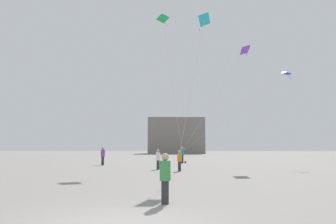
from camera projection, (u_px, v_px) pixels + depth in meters
ground_plane at (118, 224)px, 7.75m from camera, size 300.00×300.00×0.00m
person_in_teal at (182, 154)px, 37.41m from camera, size 0.40×0.40×1.82m
person_in_white at (158, 159)px, 26.80m from camera, size 0.35×0.35×1.62m
person_in_green at (165, 176)px, 10.58m from camera, size 0.35×0.35×1.61m
person_in_purple at (103, 155)px, 33.32m from camera, size 0.40×0.40×1.83m
person_in_orange at (179, 160)px, 24.96m from camera, size 0.34×0.34×1.57m
kite_cobalt_diamond at (285, 74)px, 34.59m from camera, size 11.50×3.75×8.58m
kite_violet_delta at (244, 52)px, 33.40m from camera, size 7.10×5.81×10.61m
kite_emerald_delta at (164, 24)px, 34.22m from camera, size 2.48×5.28×14.02m
kite_cyan_delta at (203, 23)px, 23.39m from camera, size 2.35×3.24×9.81m
building_left_hall at (175, 136)px, 96.27m from camera, size 16.66×12.84×10.09m
handbag_beside_flyer at (185, 162)px, 37.39m from camera, size 0.20×0.34×0.24m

